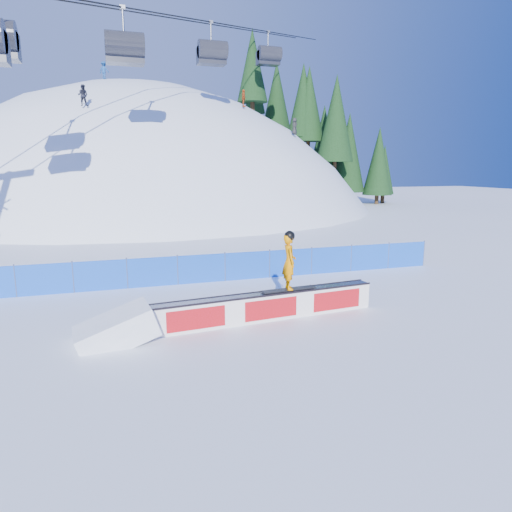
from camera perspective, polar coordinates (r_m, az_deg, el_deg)
name	(u,v)px	position (r m, az deg, el deg)	size (l,w,h in m)	color
ground	(229,316)	(15.05, -3.41, -7.44)	(160.00, 160.00, 0.00)	white
snow_hill	(148,350)	(60.40, -13.40, -11.34)	(64.00, 64.00, 64.00)	white
treeline	(322,125)	(60.48, 8.25, 15.90)	(19.13, 10.99, 19.38)	#322214
safety_fence	(202,269)	(19.13, -6.80, -1.59)	(22.05, 0.05, 1.30)	blue
chairlift	(200,21)	(43.83, -7.03, 27.09)	(40.80, 41.70, 22.00)	gray
rail_box	(268,306)	(14.53, 1.52, -6.29)	(7.45, 1.25, 0.89)	white
snow_ramp	(117,341)	(13.50, -17.00, -10.15)	(2.12, 1.41, 0.79)	white
snowboarder	(289,261)	(14.49, 4.17, -0.65)	(1.86, 0.70, 1.92)	black
distant_skiers	(173,94)	(46.41, -10.39, 19.26)	(20.76, 11.03, 7.00)	black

